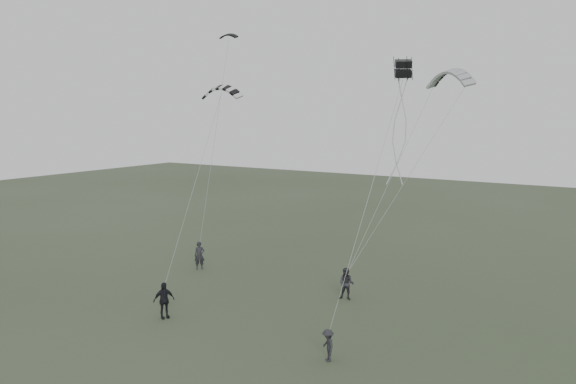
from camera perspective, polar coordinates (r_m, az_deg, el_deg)
The scene contains 9 objects.
ground at distance 30.96m, azimuth -7.82°, elevation -12.82°, with size 140.00×140.00×0.00m, color #334029.
flyer_left at distance 40.40m, azimuth -8.98°, elevation -6.38°, with size 0.72×0.47×1.98m, color #222227.
flyer_right at distance 33.81m, azimuth 5.95°, elevation -9.26°, with size 0.93×0.72×1.91m, color #27282D.
flyer_center at distance 31.45m, azimuth -12.50°, elevation -10.68°, with size 1.16×0.48×1.98m, color black.
flyer_far at distance 25.95m, azimuth 4.07°, elevation -15.26°, with size 0.95×0.54×1.47m, color #232327.
kite_dark_small at distance 41.21m, azimuth -6.07°, elevation 15.61°, with size 1.33×0.40×0.47m, color black, non-canonical shape.
kite_pale_large at distance 40.00m, azimuth 16.12°, elevation 11.72°, with size 3.87×0.87×1.60m, color #9A9D9E, non-canonical shape.
kite_striped at distance 37.21m, azimuth -6.79°, elevation 10.52°, with size 2.75×0.69×1.11m, color black, non-canonical shape.
kite_box at distance 27.24m, azimuth 11.62°, elevation 12.18°, with size 0.74×0.74×0.76m, color black, non-canonical shape.
Camera 1 is at (18.61, -22.17, 10.99)m, focal length 35.00 mm.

